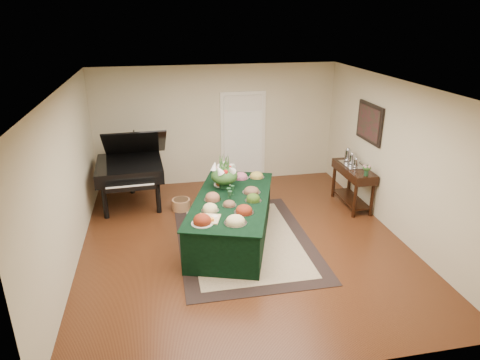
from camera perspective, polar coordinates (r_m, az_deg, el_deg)
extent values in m
plane|color=black|center=(7.58, 0.44, -8.23)|extent=(6.00, 6.00, 0.00)
cube|color=black|center=(7.62, 0.58, -8.02)|extent=(2.30, 3.22, 0.01)
cube|color=beige|center=(7.62, 0.58, -7.98)|extent=(1.84, 2.76, 0.01)
cube|color=silver|center=(10.00, 0.40, 5.78)|extent=(1.05, 0.04, 2.10)
cube|color=white|center=(9.99, 0.42, 5.48)|extent=(0.90, 0.06, 2.00)
cube|color=black|center=(7.55, -1.06, -5.15)|extent=(1.94, 2.83, 0.75)
cube|color=black|center=(7.38, -1.08, -2.51)|extent=(2.01, 2.90, 0.02)
cylinder|color=#B9B9C2|center=(7.60, 1.53, -1.65)|extent=(0.32, 0.32, 0.01)
ellipsoid|color=brown|center=(7.58, 1.53, -1.36)|extent=(0.27, 0.27, 0.07)
cylinder|color=#B9B9C2|center=(8.30, -2.45, 0.40)|extent=(0.28, 0.28, 0.01)
ellipsoid|color=maroon|center=(8.29, -2.46, 0.67)|extent=(0.23, 0.23, 0.07)
cylinder|color=#B9B9C2|center=(7.28, 1.77, -2.75)|extent=(0.28, 0.28, 0.01)
ellipsoid|color=#375A17|center=(7.26, 1.77, -2.40)|extent=(0.23, 0.23, 0.09)
cylinder|color=silver|center=(7.94, -2.39, -0.61)|extent=(0.31, 0.31, 0.01)
ellipsoid|color=brown|center=(7.92, -2.40, -0.19)|extent=(0.26, 0.26, 0.11)
cylinder|color=#B9B9C2|center=(6.53, -0.61, -5.74)|extent=(0.35, 0.35, 0.01)
ellipsoid|color=#F4E098|center=(6.51, -0.61, -5.35)|extent=(0.29, 0.29, 0.09)
cylinder|color=#B9B9C2|center=(6.94, -4.00, -4.06)|extent=(0.29, 0.29, 0.01)
ellipsoid|color=#F4E098|center=(6.92, -4.01, -3.69)|extent=(0.24, 0.24, 0.09)
cylinder|color=#B9B9C2|center=(8.24, 0.09, 0.25)|extent=(0.31, 0.31, 0.01)
ellipsoid|color=#D16886|center=(8.23, 0.09, 0.56)|extent=(0.26, 0.26, 0.08)
cylinder|color=#B9B9C2|center=(7.10, -1.44, -3.39)|extent=(0.24, 0.24, 0.01)
ellipsoid|color=brown|center=(7.09, -1.45, -3.13)|extent=(0.20, 0.20, 0.06)
cylinder|color=silver|center=(6.54, -5.05, -5.78)|extent=(0.34, 0.34, 0.01)
ellipsoid|color=maroon|center=(6.51, -5.07, -5.30)|extent=(0.28, 0.28, 0.11)
cylinder|color=#B9B9C2|center=(7.33, -3.68, -2.62)|extent=(0.30, 0.30, 0.01)
ellipsoid|color=#9D5D3F|center=(7.30, -3.69, -2.24)|extent=(0.25, 0.25, 0.09)
cylinder|color=#B9B9C2|center=(8.30, 2.22, 0.39)|extent=(0.30, 0.30, 0.01)
ellipsoid|color=gold|center=(8.28, 2.23, 0.67)|extent=(0.25, 0.25, 0.08)
cylinder|color=#B9B9C2|center=(6.86, 0.54, -4.34)|extent=(0.32, 0.32, 0.01)
ellipsoid|color=maroon|center=(6.83, 0.54, -3.95)|extent=(0.27, 0.27, 0.09)
cube|color=tan|center=(6.66, -4.21, -5.17)|extent=(0.42, 0.42, 0.02)
ellipsoid|color=white|center=(6.69, -4.66, -4.62)|extent=(0.14, 0.14, 0.08)
ellipsoid|color=white|center=(6.68, -3.44, -4.66)|extent=(0.12, 0.12, 0.07)
cube|color=orange|center=(6.57, -3.92, -5.24)|extent=(0.09, 0.07, 0.05)
cylinder|color=#16371E|center=(7.79, -2.09, -0.36)|extent=(0.19, 0.19, 0.19)
ellipsoid|color=#295120|center=(7.74, -2.11, 0.58)|extent=(0.49, 0.49, 0.32)
cylinder|color=black|center=(8.67, -17.55, -2.90)|extent=(0.10, 0.10, 0.65)
cylinder|color=black|center=(8.65, -10.84, -2.31)|extent=(0.10, 0.10, 0.65)
cylinder|color=black|center=(9.72, -14.29, 0.10)|extent=(0.10, 0.10, 0.65)
cube|color=black|center=(8.99, -14.51, 1.49)|extent=(1.36, 1.45, 0.28)
cube|color=black|center=(8.29, -14.41, -0.89)|extent=(0.93, 0.27, 0.10)
cube|color=black|center=(8.98, -13.85, 4.82)|extent=(1.29, 1.07, 0.72)
cylinder|color=#AB7145|center=(8.77, -7.84, -3.28)|extent=(0.36, 0.36, 0.23)
cylinder|color=black|center=(8.58, 15.06, -2.78)|extent=(0.07, 0.07, 0.67)
cylinder|color=black|center=(8.74, 17.18, -2.56)|extent=(0.07, 0.07, 0.67)
cylinder|color=black|center=(9.44, 12.40, -0.27)|extent=(0.07, 0.07, 0.67)
cylinder|color=black|center=(9.59, 14.38, -0.11)|extent=(0.07, 0.07, 0.67)
cube|color=black|center=(8.93, 14.95, 1.15)|extent=(0.45, 1.22, 0.18)
cube|color=black|center=(9.15, 14.59, -2.45)|extent=(0.38, 1.07, 0.03)
cube|color=#B9B9C2|center=(9.01, 14.66, 2.02)|extent=(0.34, 0.58, 0.02)
cylinder|color=#16371E|center=(8.46, 16.48, 0.94)|extent=(0.08, 0.08, 0.12)
ellipsoid|color=#C88195|center=(8.43, 16.56, 1.62)|extent=(0.18, 0.18, 0.12)
cube|color=black|center=(8.75, 16.91, 7.31)|extent=(0.04, 0.95, 0.75)
cube|color=#4C1420|center=(8.74, 16.76, 7.30)|extent=(0.01, 0.82, 0.62)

